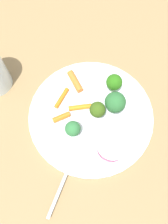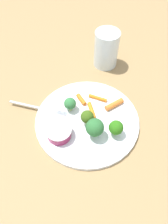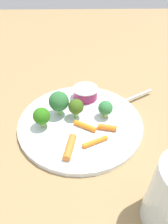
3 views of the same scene
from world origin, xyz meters
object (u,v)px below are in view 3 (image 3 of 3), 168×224
(sauce_cup, at_px, (87,93))
(carrot_stick_1, at_px, (72,147))
(broccoli_floret_2, at_px, (61,102))
(plate, at_px, (82,121))
(broccoli_floret_1, at_px, (107,108))
(carrot_stick_2, at_px, (109,127))
(carrot_stick_3, at_px, (97,142))
(broccoli_floret_3, at_px, (78,107))
(broccoli_floret_0, at_px, (43,116))
(fork, at_px, (129,100))
(carrot_stick_0, at_px, (87,126))

(sauce_cup, distance_m, carrot_stick_1, 0.18)
(sauce_cup, relative_size, broccoli_floret_2, 1.08)
(plate, distance_m, carrot_stick_1, 0.09)
(sauce_cup, bearing_deg, broccoli_floret_1, -150.88)
(carrot_stick_2, relative_size, carrot_stick_3, 0.74)
(carrot_stick_1, bearing_deg, broccoli_floret_3, -7.01)
(plate, xyz_separation_m, broccoli_floret_3, (0.01, 0.01, 0.04))
(sauce_cup, height_order, broccoli_floret_3, broccoli_floret_3)
(broccoli_floret_1, distance_m, carrot_stick_1, 0.13)
(broccoli_floret_3, relative_size, carrot_stick_3, 0.90)
(broccoli_floret_0, height_order, broccoli_floret_2, broccoli_floret_2)
(plate, height_order, sauce_cup, sauce_cup)
(carrot_stick_2, bearing_deg, broccoli_floret_2, 62.50)
(broccoli_floret_2, bearing_deg, carrot_stick_3, -140.61)
(broccoli_floret_1, xyz_separation_m, broccoli_floret_2, (0.01, 0.11, 0.01))
(carrot_stick_2, relative_size, fork, 0.26)
(carrot_stick_1, height_order, carrot_stick_3, carrot_stick_1)
(carrot_stick_0, relative_size, carrot_stick_2, 1.30)
(broccoli_floret_1, bearing_deg, carrot_stick_2, -179.12)
(broccoli_floret_0, distance_m, carrot_stick_1, 0.10)
(broccoli_floret_1, distance_m, broccoli_floret_3, 0.07)
(plate, distance_m, sauce_cup, 0.09)
(carrot_stick_1, distance_m, carrot_stick_2, 0.10)
(sauce_cup, bearing_deg, broccoli_floret_2, 136.10)
(carrot_stick_1, relative_size, carrot_stick_2, 1.43)
(carrot_stick_0, height_order, carrot_stick_3, carrot_stick_0)
(carrot_stick_2, distance_m, carrot_stick_3, 0.05)
(carrot_stick_0, bearing_deg, broccoli_floret_1, -52.09)
(broccoli_floret_0, relative_size, broccoli_floret_2, 0.80)
(sauce_cup, height_order, carrot_stick_3, sauce_cup)
(broccoli_floret_0, relative_size, carrot_stick_2, 1.21)
(broccoli_floret_1, relative_size, broccoli_floret_3, 0.88)
(broccoli_floret_0, xyz_separation_m, broccoli_floret_2, (0.04, -0.04, 0.01))
(plate, distance_m, carrot_stick_2, 0.07)
(broccoli_floret_2, height_order, fork, broccoli_floret_2)
(broccoli_floret_1, bearing_deg, broccoli_floret_3, 90.06)
(plate, distance_m, fork, 0.15)
(broccoli_floret_3, relative_size, carrot_stick_0, 0.93)
(broccoli_floret_1, xyz_separation_m, carrot_stick_3, (-0.08, 0.03, -0.02))
(broccoli_floret_2, xyz_separation_m, carrot_stick_0, (-0.05, -0.06, -0.03))
(plate, xyz_separation_m, fork, (0.07, -0.13, 0.01))
(broccoli_floret_1, height_order, carrot_stick_3, broccoli_floret_1)
(fork, bearing_deg, broccoli_floret_3, 115.28)
(broccoli_floret_1, xyz_separation_m, fork, (0.06, -0.07, -0.02))
(plate, relative_size, broccoli_floret_0, 5.84)
(plate, bearing_deg, carrot_stick_2, -120.10)
(carrot_stick_2, height_order, carrot_stick_3, carrot_stick_2)
(carrot_stick_2, distance_m, fork, 0.13)
(carrot_stick_0, height_order, carrot_stick_2, same)
(carrot_stick_1, height_order, fork, carrot_stick_1)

